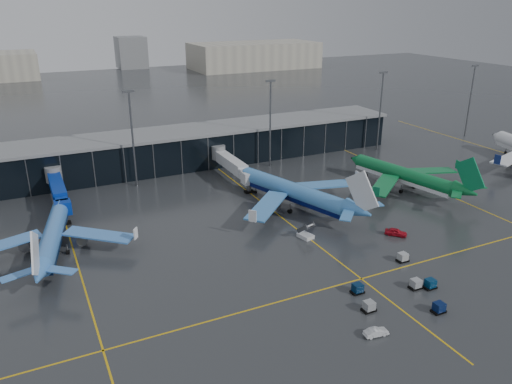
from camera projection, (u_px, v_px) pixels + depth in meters
name	position (u px, v px, depth m)	size (l,w,h in m)	color
ground	(273.00, 254.00, 97.52)	(600.00, 600.00, 0.00)	#282B2D
terminal_pier	(177.00, 148.00, 147.69)	(142.00, 17.00, 10.70)	black
jet_bridges	(58.00, 190.00, 117.86)	(94.00, 27.50, 7.20)	#595B60
flood_masts	(205.00, 128.00, 136.61)	(203.00, 0.50, 25.50)	#595B60
distant_hangars	(156.00, 59.00, 341.63)	(260.00, 71.00, 22.00)	#B2AD99
taxi_lines	(291.00, 224.00, 110.48)	(220.00, 120.00, 0.02)	gold
airliner_arkefly	(51.00, 225.00, 96.69)	(33.05, 37.64, 11.57)	#3F7DCF
airliner_klm_near	(292.00, 181.00, 117.36)	(37.83, 43.08, 13.24)	#3D80C8
airliner_aer_lingus	(404.00, 166.00, 129.39)	(35.34, 40.25, 12.37)	#0C6A33
baggage_carts	(402.00, 287.00, 84.90)	(18.14, 16.98, 1.70)	black
mobile_airstair	(306.00, 234.00, 104.12)	(2.89, 3.63, 3.45)	silver
service_van_red	(396.00, 232.00, 105.07)	(1.83, 4.55, 1.55)	#B30D1D
service_van_white	(376.00, 332.00, 73.68)	(1.32, 3.79, 1.25)	silver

